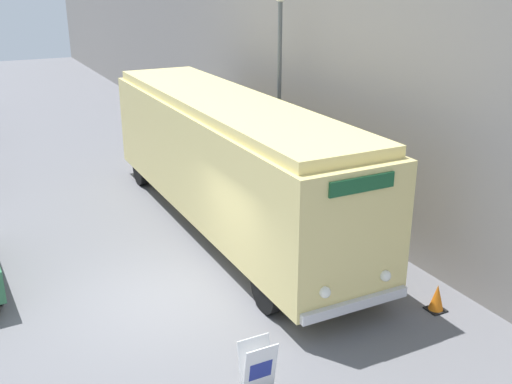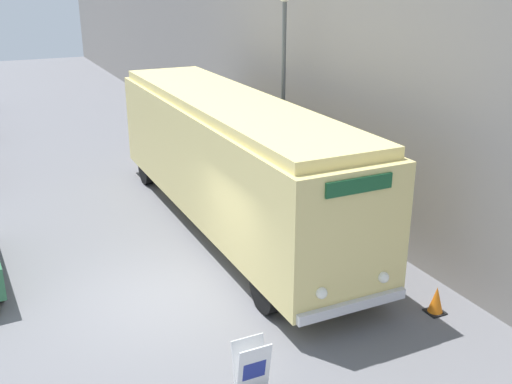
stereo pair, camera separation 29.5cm
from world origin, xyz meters
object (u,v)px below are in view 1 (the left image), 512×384
object	(u,v)px
streetlamp	(279,68)
vintage_bus	(227,156)
sign_board	(258,369)
traffic_cone	(437,298)

from	to	relation	value
streetlamp	vintage_bus	bearing A→B (deg)	-153.99
sign_board	streetlamp	distance (m)	9.45
streetlamp	sign_board	bearing A→B (deg)	-121.08
vintage_bus	streetlamp	xyz separation A→B (m)	(2.12, 1.03, 2.01)
traffic_cone	sign_board	bearing A→B (deg)	-171.87
streetlamp	traffic_cone	xyz separation A→B (m)	(-0.15, -6.90, -3.68)
vintage_bus	streetlamp	bearing A→B (deg)	26.01
vintage_bus	sign_board	distance (m)	7.08
vintage_bus	sign_board	size ratio (longest dim) A/B	12.02
streetlamp	traffic_cone	world-z (taller)	streetlamp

